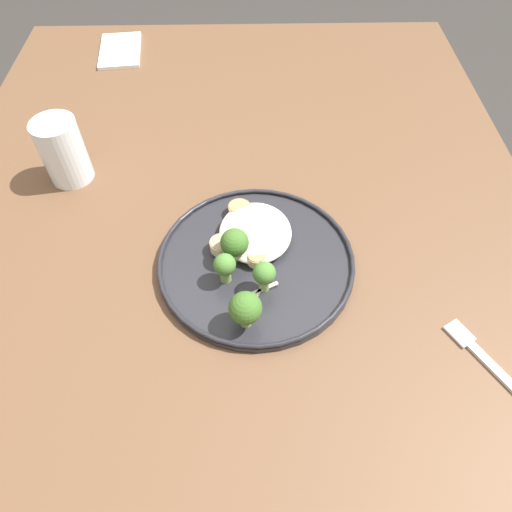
{
  "coord_description": "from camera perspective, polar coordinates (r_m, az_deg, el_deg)",
  "views": [
    {
      "loc": [
        0.45,
        0.02,
        1.29
      ],
      "look_at": [
        0.04,
        0.03,
        0.76
      ],
      "focal_mm": 32.33,
      "sensor_mm": 36.0,
      "label": 1
    }
  ],
  "objects": [
    {
      "name": "broccoli_floret_right_tilted",
      "position": [
        0.62,
        1.03,
        -2.32
      ],
      "size": [
        0.03,
        0.03,
        0.05
      ],
      "color": "#89A356",
      "rests_on": "dinner_plate"
    },
    {
      "name": "wooden_dining_table",
      "position": [
        0.78,
        -2.3,
        -1.99
      ],
      "size": [
        1.4,
        1.0,
        0.74
      ],
      "color": "brown",
      "rests_on": "ground"
    },
    {
      "name": "water_glass",
      "position": [
        0.85,
        -22.63,
        11.53
      ],
      "size": [
        0.07,
        0.07,
        0.11
      ],
      "color": "silver",
      "rests_on": "wooden_dining_table"
    },
    {
      "name": "broccoli_floret_rear_charred",
      "position": [
        0.65,
        -2.44,
        1.6
      ],
      "size": [
        0.04,
        0.04,
        0.06
      ],
      "color": "#7A994C",
      "rests_on": "dinner_plate"
    },
    {
      "name": "ground",
      "position": [
        1.37,
        -1.37,
        -18.35
      ],
      "size": [
        6.0,
        6.0,
        0.0
      ],
      "primitive_type": "plane",
      "color": "#2D2B28"
    },
    {
      "name": "seared_scallop_on_noodles",
      "position": [
        0.67,
        0.07,
        -0.2
      ],
      "size": [
        0.03,
        0.03,
        0.02
      ],
      "color": "#DBB77A",
      "rests_on": "dinner_plate"
    },
    {
      "name": "noodle_bed",
      "position": [
        0.7,
        -0.09,
        3.14
      ],
      "size": [
        0.12,
        0.11,
        0.03
      ],
      "color": "beige",
      "rests_on": "dinner_plate"
    },
    {
      "name": "seared_scallop_left_edge",
      "position": [
        0.69,
        -2.1,
        2.09
      ],
      "size": [
        0.03,
        0.03,
        0.01
      ],
      "color": "#DBB77A",
      "rests_on": "dinner_plate"
    },
    {
      "name": "seared_scallop_center_golden",
      "position": [
        0.7,
        -0.04,
        3.36
      ],
      "size": [
        0.04,
        0.04,
        0.02
      ],
      "color": "#E5C689",
      "rests_on": "dinner_plate"
    },
    {
      "name": "seared_scallop_tilted_round",
      "position": [
        0.72,
        -1.05,
        4.74
      ],
      "size": [
        0.03,
        0.03,
        0.01
      ],
      "color": "beige",
      "rests_on": "dinner_plate"
    },
    {
      "name": "broccoli_floret_small_sprig",
      "position": [
        0.59,
        -1.32,
        -6.53
      ],
      "size": [
        0.04,
        0.04,
        0.06
      ],
      "color": "#89A356",
      "rests_on": "dinner_plate"
    },
    {
      "name": "broccoli_floret_center_pile",
      "position": [
        0.63,
        -3.89,
        -1.26
      ],
      "size": [
        0.03,
        0.03,
        0.05
      ],
      "color": "#7A994C",
      "rests_on": "dinner_plate"
    },
    {
      "name": "seared_scallop_large_seared",
      "position": [
        0.73,
        -2.07,
        5.82
      ],
      "size": [
        0.04,
        0.04,
        0.02
      ],
      "color": "#DBB77A",
      "rests_on": "dinner_plate"
    },
    {
      "name": "onion_sliver_pale_crescent",
      "position": [
        0.64,
        1.03,
        -4.07
      ],
      "size": [
        0.02,
        0.04,
        0.0
      ],
      "primitive_type": "cube",
      "rotation": [
        0.0,
        0.0,
        2.03
      ],
      "color": "silver",
      "rests_on": "dinner_plate"
    },
    {
      "name": "seared_scallop_rear_pale",
      "position": [
        0.68,
        -4.29,
        1.34
      ],
      "size": [
        0.03,
        0.03,
        0.02
      ],
      "color": "beige",
      "rests_on": "dinner_plate"
    },
    {
      "name": "dinner_plate",
      "position": [
        0.68,
        -0.0,
        -0.59
      ],
      "size": [
        0.29,
        0.29,
        0.02
      ],
      "color": "#232328",
      "rests_on": "wooden_dining_table"
    },
    {
      "name": "dinner_fork",
      "position": [
        0.67,
        27.95,
        -12.79
      ],
      "size": [
        0.17,
        0.11,
        0.0
      ],
      "color": "silver",
      "rests_on": "wooden_dining_table"
    },
    {
      "name": "folded_napkin",
      "position": [
        1.2,
        -16.45,
        23.21
      ],
      "size": [
        0.16,
        0.11,
        0.01
      ],
      "primitive_type": "cube",
      "rotation": [
        0.0,
        0.0,
        0.1
      ],
      "color": "white",
      "rests_on": "wooden_dining_table"
    },
    {
      "name": "onion_sliver_short_strip",
      "position": [
        0.63,
        -0.57,
        -5.78
      ],
      "size": [
        0.05,
        0.03,
        0.0
      ],
      "primitive_type": "cube",
      "rotation": [
        0.0,
        0.0,
        5.73
      ],
      "color": "silver",
      "rests_on": "dinner_plate"
    }
  ]
}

